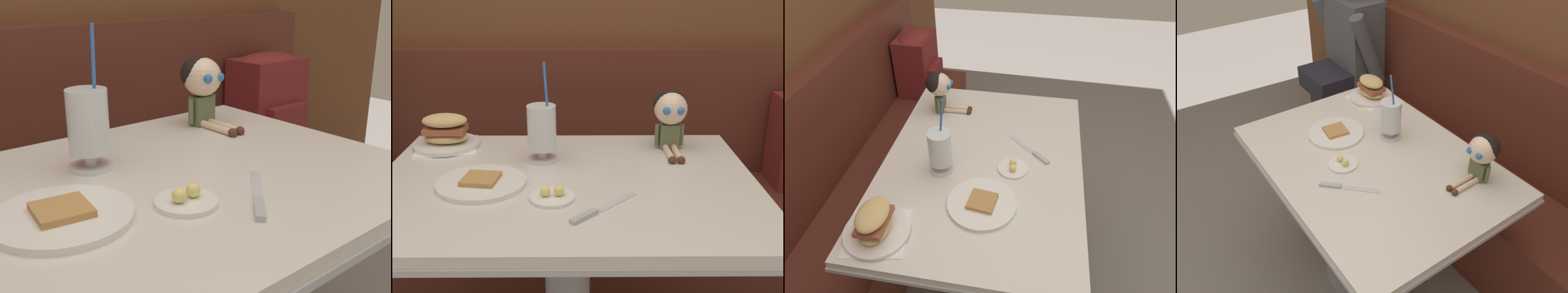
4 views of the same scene
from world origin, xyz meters
The scene contains 11 objects.
ground_plane centered at (0.00, 0.00, 0.00)m, with size 8.00×8.00×0.00m, color gray.
wood_panel_wall centered at (0.00, 1.05, 1.20)m, with size 4.40×0.08×2.40m, color brown.
booth_bench centered at (0.00, 0.81, 0.33)m, with size 2.60×0.48×1.00m.
diner_table centered at (0.00, 0.18, 0.54)m, with size 1.11×0.81×0.74m.
toast_plate centered at (-0.24, 0.14, 0.75)m, with size 0.25×0.25×0.03m.
milkshake_glass centered at (-0.08, 0.33, 0.84)m, with size 0.10×0.10×0.32m.
sandwich_plate centered at (-0.42, 0.46, 0.79)m, with size 0.23×0.23×0.12m.
butter_saucer centered at (-0.03, 0.05, 0.75)m, with size 0.12×0.12×0.04m.
butter_knife centered at (0.08, -0.03, 0.74)m, with size 0.18×0.18×0.01m.
seated_doll centered at (0.34, 0.44, 0.87)m, with size 0.11×0.22×0.20m.
diner_patron centered at (-1.10, 0.76, 0.74)m, with size 0.55×0.48×0.81m.
Camera 4 is at (1.08, -0.57, 1.78)m, focal length 36.77 mm.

